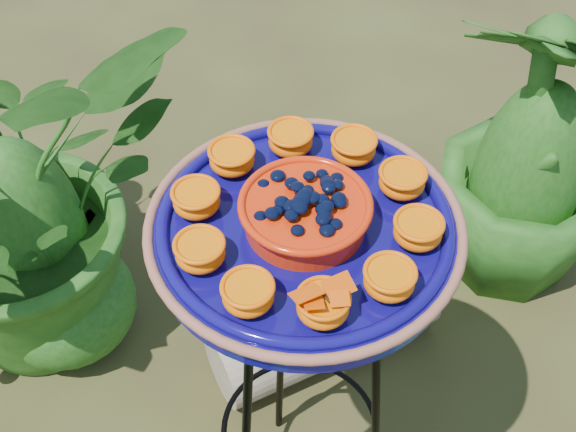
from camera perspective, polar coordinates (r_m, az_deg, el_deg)
The scene contains 5 objects.
tripod_stand at distance 1.50m, azimuth 0.97°, elevation -10.76°, with size 0.34×0.36×0.90m.
feeder_dish at distance 1.19m, azimuth 1.21°, elevation -0.69°, with size 0.48×0.48×0.11m.
driftwood_log at distance 2.10m, azimuth 2.61°, elevation -7.97°, with size 0.20×0.20×0.59m, color tan.
shrub_back_left at distance 2.01m, azimuth -18.84°, elevation 1.59°, with size 0.83×0.72×0.92m, color #184512.
shrub_back_right at distance 2.15m, azimuth 17.16°, elevation 4.46°, with size 0.48×0.48×0.86m, color #184512.
Camera 1 is at (-0.27, -0.76, 1.83)m, focal length 50.00 mm.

